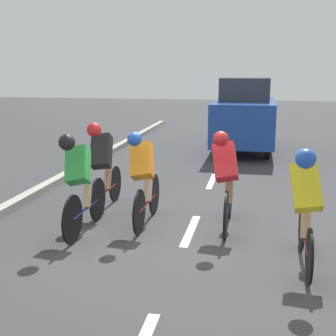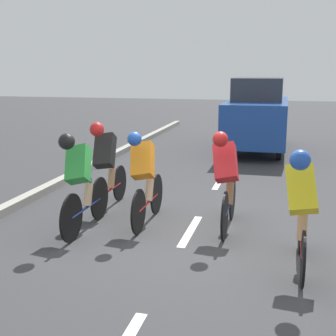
{
  "view_description": "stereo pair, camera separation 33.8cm",
  "coord_description": "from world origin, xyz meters",
  "px_view_note": "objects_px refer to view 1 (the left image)",
  "views": [
    {
      "loc": [
        -0.94,
        6.45,
        2.4
      ],
      "look_at": [
        0.35,
        -0.19,
        0.95
      ],
      "focal_mm": 50.0,
      "sensor_mm": 36.0,
      "label": 1
    },
    {
      "loc": [
        -1.27,
        6.38,
        2.4
      ],
      "look_at": [
        0.35,
        -0.19,
        0.95
      ],
      "focal_mm": 50.0,
      "sensor_mm": 36.0,
      "label": 2
    }
  ],
  "objects_px": {
    "cyclist_green": "(80,181)",
    "support_car": "(244,114)",
    "cyclist_black": "(103,163)",
    "cyclist_orange": "(144,176)",
    "cyclist_red": "(226,178)",
    "cyclist_yellow": "(306,204)"
  },
  "relations": [
    {
      "from": "cyclist_red",
      "to": "cyclist_orange",
      "type": "xyz_separation_m",
      "value": [
        1.26,
        0.05,
        -0.02
      ]
    },
    {
      "from": "cyclist_black",
      "to": "cyclist_orange",
      "type": "xyz_separation_m",
      "value": [
        -0.86,
        0.61,
        -0.05
      ]
    },
    {
      "from": "cyclist_orange",
      "to": "cyclist_green",
      "type": "bearing_deg",
      "value": 32.94
    },
    {
      "from": "cyclist_green",
      "to": "support_car",
      "type": "relative_size",
      "value": 0.41
    },
    {
      "from": "cyclist_black",
      "to": "cyclist_orange",
      "type": "relative_size",
      "value": 0.98
    },
    {
      "from": "cyclist_red",
      "to": "cyclist_yellow",
      "type": "xyz_separation_m",
      "value": [
        -1.03,
        1.24,
        0.02
      ]
    },
    {
      "from": "cyclist_red",
      "to": "support_car",
      "type": "relative_size",
      "value": 0.41
    },
    {
      "from": "cyclist_black",
      "to": "support_car",
      "type": "bearing_deg",
      "value": -107.8
    },
    {
      "from": "cyclist_yellow",
      "to": "cyclist_red",
      "type": "bearing_deg",
      "value": -50.3
    },
    {
      "from": "cyclist_red",
      "to": "cyclist_black",
      "type": "relative_size",
      "value": 1.03
    },
    {
      "from": "cyclist_green",
      "to": "support_car",
      "type": "xyz_separation_m",
      "value": [
        -2.1,
        -7.8,
        0.27
      ]
    },
    {
      "from": "cyclist_green",
      "to": "support_car",
      "type": "bearing_deg",
      "value": -105.04
    },
    {
      "from": "cyclist_yellow",
      "to": "cyclist_black",
      "type": "bearing_deg",
      "value": -29.77
    },
    {
      "from": "cyclist_green",
      "to": "cyclist_black",
      "type": "bearing_deg",
      "value": -87.79
    },
    {
      "from": "cyclist_orange",
      "to": "support_car",
      "type": "distance_m",
      "value": 7.39
    },
    {
      "from": "cyclist_black",
      "to": "cyclist_orange",
      "type": "height_order",
      "value": "cyclist_black"
    },
    {
      "from": "cyclist_red",
      "to": "cyclist_black",
      "type": "distance_m",
      "value": 2.19
    },
    {
      "from": "cyclist_green",
      "to": "cyclist_yellow",
      "type": "relative_size",
      "value": 1.05
    },
    {
      "from": "support_car",
      "to": "cyclist_orange",
      "type": "bearing_deg",
      "value": 80.04
    },
    {
      "from": "cyclist_green",
      "to": "cyclist_orange",
      "type": "bearing_deg",
      "value": -147.06
    },
    {
      "from": "cyclist_black",
      "to": "cyclist_green",
      "type": "bearing_deg",
      "value": 92.21
    },
    {
      "from": "cyclist_green",
      "to": "cyclist_yellow",
      "type": "distance_m",
      "value": 3.18
    }
  ]
}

